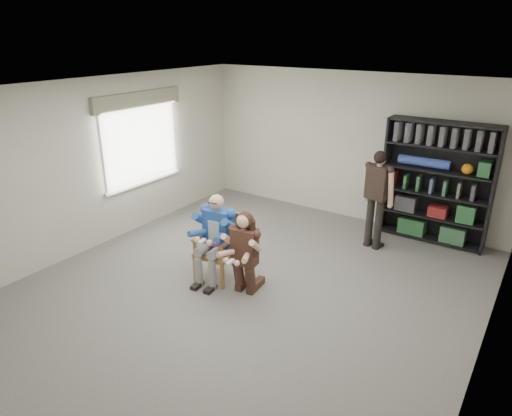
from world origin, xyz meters
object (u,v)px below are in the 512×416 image
Objects in this scene: seated_man at (216,238)px; kneeling_woman at (244,255)px; armchair at (216,247)px; bookshelf at (436,183)px; standing_man at (376,201)px.

seated_man is 0.59m from kneeling_woman.
seated_man is at bearing 0.00° from armchair.
kneeling_woman is at bearing -117.30° from bookshelf.
seated_man is 3.92m from bookshelf.
seated_man is (0.00, 0.00, 0.15)m from armchair.
kneeling_woman is at bearing -98.06° from standing_man.
armchair is 3.94m from bookshelf.
standing_man is at bearing -129.99° from bookshelf.
kneeling_woman is 0.72× the size of standing_man.
seated_man is 1.09× the size of kneeling_woman.
armchair is at bearing -125.71° from bookshelf.
bookshelf is at bearing 63.81° from standing_man.
standing_man is at bearing 49.45° from armchair.
armchair is at bearing -110.17° from standing_man.
kneeling_woman is (0.58, -0.12, 0.10)m from armchair.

